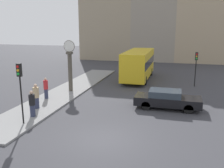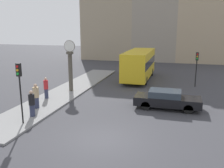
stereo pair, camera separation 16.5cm
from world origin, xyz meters
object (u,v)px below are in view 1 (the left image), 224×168
(sedan_car, at_px, (167,99))
(bus_distant, at_px, (138,63))
(pedestrian_tan_coat, at_px, (36,96))
(pedestrian_red_top, at_px, (46,88))
(pedestrian_black_jacket, at_px, (32,104))
(street_clock, at_px, (70,67))
(traffic_light_near, at_px, (20,81))
(traffic_light_far, at_px, (196,62))

(sedan_car, relative_size, bus_distant, 0.56)
(pedestrian_tan_coat, distance_m, pedestrian_red_top, 2.47)
(pedestrian_red_top, bearing_deg, pedestrian_black_jacket, -72.44)
(street_clock, xyz_separation_m, pedestrian_tan_coat, (-0.31, -5.18, -1.31))
(traffic_light_near, bearing_deg, pedestrian_red_top, 104.92)
(sedan_car, relative_size, street_clock, 1.04)
(traffic_light_near, distance_m, pedestrian_red_top, 5.63)
(bus_distant, height_order, traffic_light_far, traffic_light_far)
(sedan_car, bearing_deg, pedestrian_black_jacket, -152.55)
(bus_distant, height_order, pedestrian_black_jacket, bus_distant)
(sedan_car, distance_m, bus_distant, 10.33)
(pedestrian_black_jacket, relative_size, pedestrian_red_top, 1.00)
(pedestrian_tan_coat, relative_size, pedestrian_red_top, 1.03)
(traffic_light_far, distance_m, pedestrian_tan_coat, 15.37)
(traffic_light_far, bearing_deg, pedestrian_red_top, -146.03)
(traffic_light_far, height_order, pedestrian_tan_coat, traffic_light_far)
(traffic_light_near, distance_m, pedestrian_black_jacket, 2.15)
(pedestrian_tan_coat, bearing_deg, pedestrian_black_jacket, -66.96)
(bus_distant, bearing_deg, sedan_car, -69.24)
(bus_distant, xyz_separation_m, pedestrian_black_jacket, (-4.64, -13.90, -0.84))
(street_clock, relative_size, pedestrian_black_jacket, 2.64)
(sedan_car, relative_size, pedestrian_tan_coat, 2.65)
(bus_distant, xyz_separation_m, pedestrian_tan_coat, (-5.29, -12.36, -0.81))
(traffic_light_near, bearing_deg, bus_distant, 73.41)
(sedan_car, xyz_separation_m, pedestrian_black_jacket, (-8.28, -4.30, 0.28))
(pedestrian_black_jacket, bearing_deg, traffic_light_near, -83.98)
(traffic_light_near, xyz_separation_m, traffic_light_far, (10.46, 13.14, -0.30))
(street_clock, distance_m, pedestrian_black_jacket, 6.86)
(street_clock, xyz_separation_m, pedestrian_black_jacket, (0.35, -6.72, -1.33))
(sedan_car, relative_size, pedestrian_black_jacket, 2.74)
(sedan_car, bearing_deg, traffic_light_far, 73.11)
(pedestrian_red_top, bearing_deg, bus_distant, 59.43)
(traffic_light_far, height_order, pedestrian_black_jacket, traffic_light_far)
(traffic_light_near, height_order, pedestrian_red_top, traffic_light_near)
(sedan_car, distance_m, pedestrian_red_top, 9.53)
(traffic_light_far, bearing_deg, pedestrian_black_jacket, -131.62)
(traffic_light_near, bearing_deg, traffic_light_far, 51.48)
(sedan_car, relative_size, traffic_light_far, 1.39)
(pedestrian_red_top, bearing_deg, sedan_car, 2.15)
(pedestrian_black_jacket, bearing_deg, traffic_light_far, 48.38)
(traffic_light_far, relative_size, pedestrian_tan_coat, 1.91)
(sedan_car, height_order, pedestrian_red_top, pedestrian_red_top)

